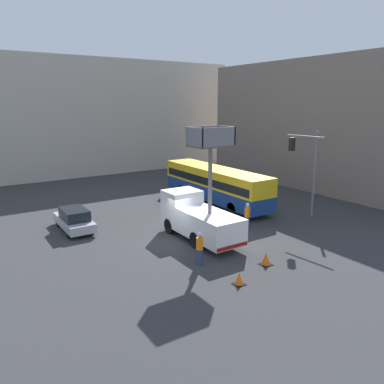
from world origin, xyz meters
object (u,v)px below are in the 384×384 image
Objects in this scene: traffic_cone_near_truck at (239,279)px; parked_car_curbside at (74,219)px; city_bus at (215,183)px; utility_truck at (198,216)px; traffic_light_pole at (307,162)px; traffic_cone_mid_road at (266,259)px; road_worker_directing at (247,216)px; road_worker_near_truck at (200,248)px.

parked_car_curbside reaches higher than traffic_cone_near_truck.
utility_truck is at bearing 150.13° from city_bus.
city_bus is at bearing 111.66° from traffic_light_pole.
utility_truck reaches higher than traffic_cone_mid_road.
traffic_light_pole is at bearing -5.09° from utility_truck.
traffic_light_pole is 10.13m from traffic_cone_mid_road.
city_bus is 8.21m from traffic_light_pole.
utility_truck is 4.00m from road_worker_directing.
road_worker_directing is at bearing -2.73° from utility_truck.
utility_truck is 8.67m from parked_car_curbside.
traffic_light_pole is at bearing -178.56° from road_worker_directing.
parked_car_curbside is at bearing 109.34° from traffic_cone_near_truck.
utility_truck is 3.87m from road_worker_near_truck.
utility_truck is 5.45m from traffic_cone_mid_road.
utility_truck is at bearing -44.71° from parked_car_curbside.
utility_truck reaches higher than parked_car_curbside.
city_bus is 17.42× the size of traffic_cone_mid_road.
road_worker_directing reaches higher than traffic_cone_mid_road.
traffic_light_pole is 12.77m from traffic_cone_near_truck.
city_bus is 6.50× the size of road_worker_near_truck.
city_bus is 7.05m from road_worker_directing.
city_bus reaches higher than traffic_cone_near_truck.
utility_truck reaches higher than traffic_light_pole.
traffic_light_pole is 3.51× the size of road_worker_near_truck.
parked_car_curbside is (-4.04, 9.27, -0.16)m from road_worker_near_truck.
utility_truck is 3.88× the size of road_worker_near_truck.
parked_car_curbside is at bearing 135.29° from utility_truck.
road_worker_near_truck is 2.68× the size of traffic_cone_mid_road.
utility_truck is 8.91m from city_bus.
road_worker_near_truck is 10.11m from parked_car_curbside.
traffic_light_pole reaches higher than road_worker_directing.
city_bus reaches higher than road_worker_directing.
traffic_cone_mid_road is 13.31m from parked_car_curbside.
traffic_cone_near_truck is at bearing -153.65° from traffic_light_pole.
traffic_light_pole is at bearing -24.41° from parked_car_curbside.
traffic_cone_near_truck is at bearing -106.54° from utility_truck.
utility_truck is 1.64× the size of parked_car_curbside.
traffic_cone_mid_road is at bearing 169.34° from city_bus.
road_worker_directing is at bearing 175.43° from city_bus.
city_bus is at bearing 46.47° from utility_truck.
road_worker_directing is at bearing -31.85° from parked_car_curbside.
traffic_cone_mid_road is at bearing -80.80° from utility_truck.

